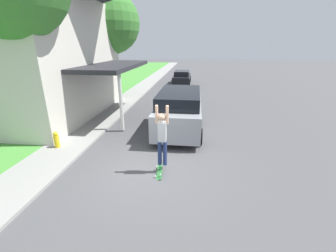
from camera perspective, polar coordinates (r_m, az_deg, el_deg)
name	(u,v)px	position (r m, az deg, el deg)	size (l,w,h in m)	color
ground_plane	(147,169)	(7.81, -5.38, -10.70)	(120.00, 120.00, 0.00)	#49494C
lawn	(42,111)	(16.24, -29.29, 3.40)	(10.00, 80.00, 0.08)	#478E38
sidewalk	(109,113)	(14.11, -14.65, 3.20)	(1.80, 80.00, 0.10)	gray
house	(14,29)	(15.56, -34.54, 19.62)	(11.31, 9.50, 9.01)	beige
lawn_tree_far	(109,23)	(17.71, -14.72, 23.98)	(4.26, 4.26, 7.45)	brown
suv_parked	(179,111)	(10.61, 2.84, 3.89)	(2.17, 4.46, 1.95)	gray
car_down_street	(182,77)	(24.69, 3.54, 12.22)	(1.85, 4.40, 1.34)	black
skateboarder	(162,135)	(6.99, -1.50, -2.35)	(0.41, 0.23, 1.99)	navy
skateboard	(159,172)	(7.45, -2.22, -11.50)	(0.27, 0.75, 0.28)	#337F3D
fire_hydrant	(56,140)	(9.96, -26.47, -3.14)	(0.20, 0.20, 0.66)	gold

